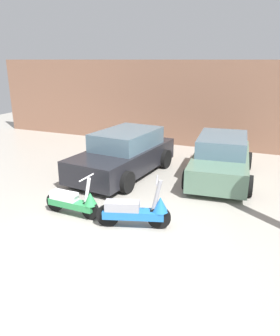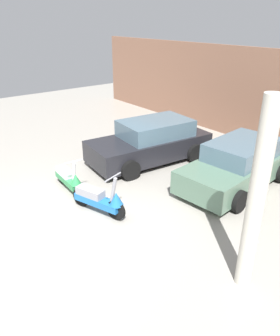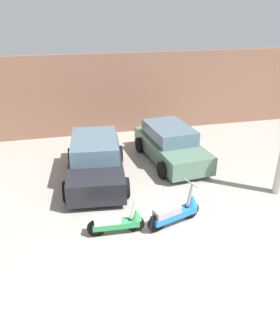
% 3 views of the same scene
% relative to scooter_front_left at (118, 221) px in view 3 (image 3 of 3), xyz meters
% --- Properties ---
extents(ground_plane, '(28.00, 28.00, 0.00)m').
position_rel_scooter_front_left_xyz_m(ground_plane, '(1.19, -0.83, -0.36)').
color(ground_plane, '#9E998E').
extents(wall_back, '(19.60, 0.12, 3.45)m').
position_rel_scooter_front_left_xyz_m(wall_back, '(1.19, 7.35, 1.36)').
color(wall_back, '#845B47').
rests_on(wall_back, ground_plane).
extents(scooter_front_left, '(1.46, 0.52, 1.02)m').
position_rel_scooter_front_left_xyz_m(scooter_front_left, '(0.00, 0.00, 0.00)').
color(scooter_front_left, black).
rests_on(scooter_front_left, ground_plane).
extents(scooter_front_right, '(1.56, 0.78, 1.12)m').
position_rel_scooter_front_left_xyz_m(scooter_front_right, '(1.55, 0.04, 0.04)').
color(scooter_front_right, black).
rests_on(scooter_front_right, ground_plane).
extents(car_rear_left, '(2.26, 4.18, 1.37)m').
position_rel_scooter_front_left_xyz_m(car_rear_left, '(-0.20, 3.11, 0.29)').
color(car_rear_left, black).
rests_on(car_rear_left, ground_plane).
extents(car_rear_center, '(2.12, 3.93, 1.29)m').
position_rel_scooter_front_left_xyz_m(car_rear_center, '(2.65, 3.91, 0.25)').
color(car_rear_center, '#51705B').
rests_on(car_rear_center, ground_plane).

